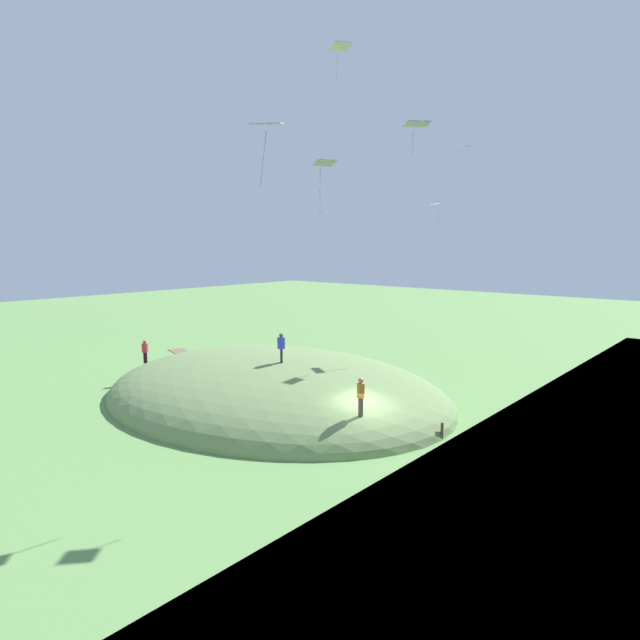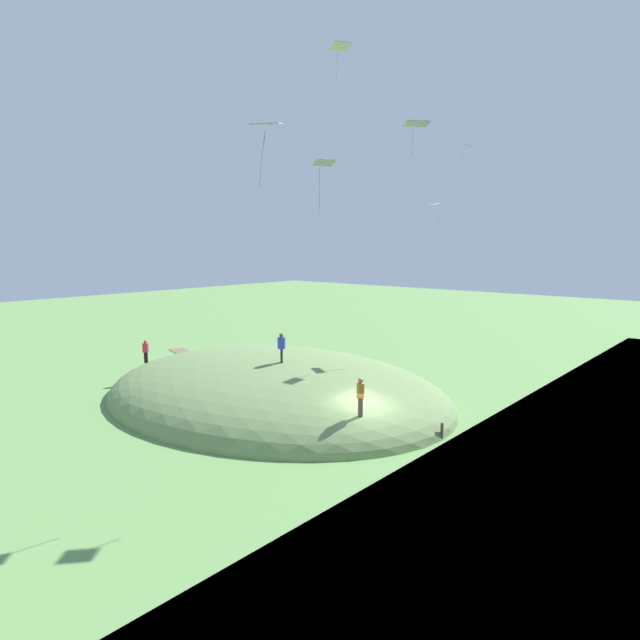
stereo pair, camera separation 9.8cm
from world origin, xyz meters
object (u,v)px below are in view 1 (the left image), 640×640
at_px(person_walking_path, 145,349).
at_px(mooring_post, 442,431).
at_px(kite_4, 340,47).
at_px(kite_0, 436,206).
at_px(person_near_shore, 281,344).
at_px(kite_1, 266,127).
at_px(kite_9, 464,145).
at_px(kite_7, 417,125).
at_px(kite_6, 324,166).
at_px(person_watching_kites, 361,392).

relative_size(person_walking_path, mooring_post, 1.84).
bearing_deg(kite_4, kite_0, -86.53).
bearing_deg(person_near_shore, kite_1, 176.71).
xyz_separation_m(kite_0, kite_9, (-0.92, -1.62, 3.76)).
bearing_deg(mooring_post, kite_1, 89.88).
height_order(kite_0, kite_4, kite_4).
bearing_deg(kite_7, kite_9, -72.84).
distance_m(kite_6, kite_9, 15.87).
bearing_deg(kite_7, person_watching_kites, 24.74).
distance_m(person_watching_kites, mooring_post, 4.55).
xyz_separation_m(kite_0, mooring_post, (-5.09, 8.15, -11.14)).
bearing_deg(kite_9, kite_4, 88.65).
bearing_deg(kite_7, person_near_shore, -6.73).
bearing_deg(mooring_post, kite_0, -58.01).
relative_size(kite_0, mooring_post, 2.51).
height_order(person_watching_kites, kite_1, kite_1).
bearing_deg(person_walking_path, person_watching_kites, 142.89).
distance_m(person_watching_kites, kite_7, 11.83).
bearing_deg(person_walking_path, kite_1, 121.01).
height_order(person_walking_path, kite_1, kite_1).
distance_m(kite_1, mooring_post, 16.65).
bearing_deg(mooring_post, kite_7, 77.51).
height_order(kite_1, kite_9, kite_9).
bearing_deg(kite_4, kite_9, -91.35).
relative_size(kite_0, kite_6, 1.00).
bearing_deg(person_walking_path, person_near_shore, 153.24).
bearing_deg(kite_1, kite_7, -87.13).
xyz_separation_m(person_near_shore, kite_9, (-5.39, -10.88, 11.68)).
bearing_deg(person_walking_path, kite_4, 145.74).
bearing_deg(kite_9, kite_7, 107.16).
relative_size(person_watching_kites, kite_9, 1.57).
distance_m(person_near_shore, person_watching_kites, 7.39).
distance_m(person_walking_path, kite_1, 24.32).
bearing_deg(kite_4, person_near_shore, -13.36).
bearing_deg(kite_1, kite_9, -78.88).
xyz_separation_m(kite_1, mooring_post, (-0.02, -11.34, -12.20)).
height_order(kite_0, kite_6, kite_6).
bearing_deg(kite_0, kite_6, 100.45).
bearing_deg(person_walking_path, mooring_post, 151.61).
bearing_deg(kite_9, kite_1, 101.12).
height_order(person_walking_path, kite_4, kite_4).
distance_m(kite_6, mooring_post, 13.45).
bearing_deg(person_watching_kites, kite_9, -140.28).
bearing_deg(person_watching_kites, kite_7, 147.18).
distance_m(person_watching_kites, kite_0, 14.64).
distance_m(person_watching_kites, kite_9, 18.20).
height_order(person_near_shore, kite_0, kite_0).
xyz_separation_m(kite_0, kite_4, (-0.63, 10.47, 6.50)).
distance_m(kite_0, kite_6, 14.14).
distance_m(kite_9, mooring_post, 18.30).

